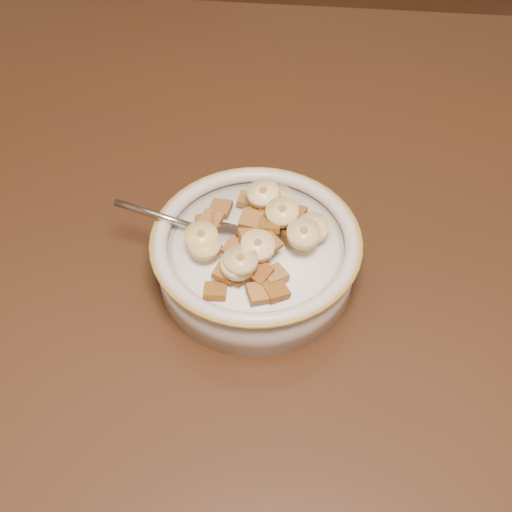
# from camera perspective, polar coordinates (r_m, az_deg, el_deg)

# --- Properties ---
(floor) EXTENTS (4.00, 4.50, 0.10)m
(floor) POSITION_cam_1_polar(r_m,az_deg,el_deg) (1.40, -4.72, -19.18)
(floor) COLOR #422816
(floor) RESTS_ON ground
(table) EXTENTS (1.44, 0.96, 0.04)m
(table) POSITION_cam_1_polar(r_m,az_deg,el_deg) (0.73, -8.55, 3.39)
(table) COLOR #311C0E
(table) RESTS_ON floor
(chair) EXTENTS (0.57, 0.57, 0.97)m
(chair) POSITION_cam_1_polar(r_m,az_deg,el_deg) (1.40, -10.37, 15.67)
(chair) COLOR #3B2414
(chair) RESTS_ON floor
(cereal_bowl) EXTENTS (0.19, 0.19, 0.05)m
(cereal_bowl) POSITION_cam_1_polar(r_m,az_deg,el_deg) (0.63, -0.00, -0.41)
(cereal_bowl) COLOR silver
(cereal_bowl) RESTS_ON table
(milk) EXTENTS (0.16, 0.16, 0.00)m
(milk) POSITION_cam_1_polar(r_m,az_deg,el_deg) (0.61, -0.00, 0.98)
(milk) COLOR white
(milk) RESTS_ON cereal_bowl
(spoon) EXTENTS (0.05, 0.04, 0.01)m
(spoon) POSITION_cam_1_polar(r_m,az_deg,el_deg) (0.61, -2.79, 1.77)
(spoon) COLOR #AEAEAE
(spoon) RESTS_ON cereal_bowl
(cereal_square_0) EXTENTS (0.03, 0.03, 0.01)m
(cereal_square_0) POSITION_cam_1_polar(r_m,az_deg,el_deg) (0.58, -1.87, -1.55)
(cereal_square_0) COLOR #965829
(cereal_square_0) RESTS_ON milk
(cereal_square_1) EXTENTS (0.02, 0.02, 0.01)m
(cereal_square_1) POSITION_cam_1_polar(r_m,az_deg,el_deg) (0.61, 4.79, 2.38)
(cereal_square_1) COLOR olive
(cereal_square_1) RESTS_ON milk
(cereal_square_2) EXTENTS (0.03, 0.03, 0.01)m
(cereal_square_2) POSITION_cam_1_polar(r_m,az_deg,el_deg) (0.62, -0.09, 3.74)
(cereal_square_2) COLOR brown
(cereal_square_2) RESTS_ON milk
(cereal_square_3) EXTENTS (0.03, 0.03, 0.01)m
(cereal_square_3) POSITION_cam_1_polar(r_m,az_deg,el_deg) (0.59, -1.84, 0.68)
(cereal_square_3) COLOR #935520
(cereal_square_3) RESTS_ON milk
(cereal_square_4) EXTENTS (0.03, 0.03, 0.01)m
(cereal_square_4) POSITION_cam_1_polar(r_m,az_deg,el_deg) (0.58, -2.68, -1.39)
(cereal_square_4) COLOR olive
(cereal_square_4) RESTS_ON milk
(cereal_square_5) EXTENTS (0.03, 0.03, 0.01)m
(cereal_square_5) POSITION_cam_1_polar(r_m,az_deg,el_deg) (0.57, 1.77, -3.06)
(cereal_square_5) COLOR brown
(cereal_square_5) RESTS_ON milk
(cereal_square_6) EXTENTS (0.02, 0.02, 0.01)m
(cereal_square_6) POSITION_cam_1_polar(r_m,az_deg,el_deg) (0.58, 0.21, -1.11)
(cereal_square_6) COLOR #9B5C1B
(cereal_square_6) RESTS_ON milk
(cereal_square_7) EXTENTS (0.03, 0.03, 0.01)m
(cereal_square_7) POSITION_cam_1_polar(r_m,az_deg,el_deg) (0.56, 0.28, -3.28)
(cereal_square_7) COLOR brown
(cereal_square_7) RESTS_ON milk
(cereal_square_8) EXTENTS (0.02, 0.02, 0.01)m
(cereal_square_8) POSITION_cam_1_polar(r_m,az_deg,el_deg) (0.58, -0.71, 0.25)
(cereal_square_8) COLOR #955E30
(cereal_square_8) RESTS_ON milk
(cereal_square_9) EXTENTS (0.03, 0.03, 0.01)m
(cereal_square_9) POSITION_cam_1_polar(r_m,az_deg,el_deg) (0.61, 3.65, 2.85)
(cereal_square_9) COLOR brown
(cereal_square_9) RESTS_ON milk
(cereal_square_10) EXTENTS (0.02, 0.02, 0.01)m
(cereal_square_10) POSITION_cam_1_polar(r_m,az_deg,el_deg) (0.64, -0.72, 4.97)
(cereal_square_10) COLOR olive
(cereal_square_10) RESTS_ON milk
(cereal_square_11) EXTENTS (0.03, 0.03, 0.01)m
(cereal_square_11) POSITION_cam_1_polar(r_m,az_deg,el_deg) (0.63, 3.48, 3.94)
(cereal_square_11) COLOR brown
(cereal_square_11) RESTS_ON milk
(cereal_square_12) EXTENTS (0.02, 0.02, 0.01)m
(cereal_square_12) POSITION_cam_1_polar(r_m,az_deg,el_deg) (0.61, -0.49, 3.20)
(cereal_square_12) COLOR brown
(cereal_square_12) RESTS_ON milk
(cereal_square_13) EXTENTS (0.03, 0.03, 0.01)m
(cereal_square_13) POSITION_cam_1_polar(r_m,az_deg,el_deg) (0.58, 1.10, 1.09)
(cereal_square_13) COLOR #8D6120
(cereal_square_13) RESTS_ON milk
(cereal_square_14) EXTENTS (0.03, 0.03, 0.01)m
(cereal_square_14) POSITION_cam_1_polar(r_m,az_deg,el_deg) (0.58, 1.65, -1.65)
(cereal_square_14) COLOR olive
(cereal_square_14) RESTS_ON milk
(cereal_square_15) EXTENTS (0.02, 0.02, 0.01)m
(cereal_square_15) POSITION_cam_1_polar(r_m,az_deg,el_deg) (0.60, 1.23, 2.76)
(cereal_square_15) COLOR brown
(cereal_square_15) RESTS_ON milk
(cereal_square_16) EXTENTS (0.02, 0.02, 0.01)m
(cereal_square_16) POSITION_cam_1_polar(r_m,az_deg,el_deg) (0.62, -4.54, 2.97)
(cereal_square_16) COLOR brown
(cereal_square_16) RESTS_ON milk
(cereal_square_17) EXTENTS (0.03, 0.03, 0.01)m
(cereal_square_17) POSITION_cam_1_polar(r_m,az_deg,el_deg) (0.59, -0.52, 1.70)
(cereal_square_17) COLOR #90571F
(cereal_square_17) RESTS_ON milk
(cereal_square_18) EXTENTS (0.03, 0.03, 0.01)m
(cereal_square_18) POSITION_cam_1_polar(r_m,az_deg,el_deg) (0.62, 1.07, 4.19)
(cereal_square_18) COLOR #915C1A
(cereal_square_18) RESTS_ON milk
(cereal_square_19) EXTENTS (0.03, 0.03, 0.01)m
(cereal_square_19) POSITION_cam_1_polar(r_m,az_deg,el_deg) (0.62, -4.04, 3.24)
(cereal_square_19) COLOR brown
(cereal_square_19) RESTS_ON milk
(cereal_square_20) EXTENTS (0.02, 0.02, 0.01)m
(cereal_square_20) POSITION_cam_1_polar(r_m,az_deg,el_deg) (0.64, -3.17, 4.29)
(cereal_square_20) COLOR brown
(cereal_square_20) RESTS_ON milk
(cereal_square_21) EXTENTS (0.03, 0.03, 0.01)m
(cereal_square_21) POSITION_cam_1_polar(r_m,az_deg,el_deg) (0.62, -4.45, 2.53)
(cereal_square_21) COLOR brown
(cereal_square_21) RESTS_ON milk
(cereal_square_22) EXTENTS (0.03, 0.03, 0.01)m
(cereal_square_22) POSITION_cam_1_polar(r_m,az_deg,el_deg) (0.60, 3.28, 1.93)
(cereal_square_22) COLOR brown
(cereal_square_22) RESTS_ON milk
(cereal_square_23) EXTENTS (0.03, 0.03, 0.01)m
(cereal_square_23) POSITION_cam_1_polar(r_m,az_deg,el_deg) (0.57, 0.25, -1.41)
(cereal_square_23) COLOR brown
(cereal_square_23) RESTS_ON milk
(cereal_square_24) EXTENTS (0.03, 0.03, 0.01)m
(cereal_square_24) POSITION_cam_1_polar(r_m,az_deg,el_deg) (0.58, -1.55, -0.55)
(cereal_square_24) COLOR #99521C
(cereal_square_24) RESTS_ON milk
(cereal_square_25) EXTENTS (0.02, 0.02, 0.01)m
(cereal_square_25) POSITION_cam_1_polar(r_m,az_deg,el_deg) (0.57, -3.65, -3.11)
(cereal_square_25) COLOR brown
(cereal_square_25) RESTS_ON milk
(cereal_square_26) EXTENTS (0.02, 0.02, 0.01)m
(cereal_square_26) POSITION_cam_1_polar(r_m,az_deg,el_deg) (0.64, 0.74, 4.94)
(cereal_square_26) COLOR brown
(cereal_square_26) RESTS_ON milk
(banana_slice_0) EXTENTS (0.04, 0.04, 0.01)m
(banana_slice_0) POSITION_cam_1_polar(r_m,az_deg,el_deg) (0.60, 5.11, 2.53)
(banana_slice_0) COLOR #DCCE6D
(banana_slice_0) RESTS_ON milk
(banana_slice_1) EXTENTS (0.04, 0.04, 0.01)m
(banana_slice_1) POSITION_cam_1_polar(r_m,az_deg,el_deg) (0.59, -4.89, 1.70)
(banana_slice_1) COLOR #D2C367
(banana_slice_1) RESTS_ON milk
(banana_slice_2) EXTENTS (0.04, 0.04, 0.01)m
(banana_slice_2) POSITION_cam_1_polar(r_m,az_deg,el_deg) (0.56, -1.38, -0.41)
(banana_slice_2) COLOR tan
(banana_slice_2) RESTS_ON milk
(banana_slice_3) EXTENTS (0.04, 0.04, 0.01)m
(banana_slice_3) POSITION_cam_1_polar(r_m,az_deg,el_deg) (0.59, -4.59, 1.02)
(banana_slice_3) COLOR tan
(banana_slice_3) RESTS_ON milk
(banana_slice_4) EXTENTS (0.04, 0.04, 0.02)m
(banana_slice_4) POSITION_cam_1_polar(r_m,az_deg,el_deg) (0.60, 2.35, 3.92)
(banana_slice_4) COLOR #D5BE6A
(banana_slice_4) RESTS_ON milk
(banana_slice_5) EXTENTS (0.04, 0.04, 0.02)m
(banana_slice_5) POSITION_cam_1_polar(r_m,az_deg,el_deg) (0.62, 0.65, 5.56)
(banana_slice_5) COLOR #F0D28D
(banana_slice_5) RESTS_ON milk
(banana_slice_6) EXTENTS (0.04, 0.04, 0.02)m
(banana_slice_6) POSITION_cam_1_polar(r_m,az_deg,el_deg) (0.57, 0.16, 0.92)
(banana_slice_6) COLOR #FDE5A9
(banana_slice_6) RESTS_ON milk
(banana_slice_7) EXTENTS (0.03, 0.03, 0.01)m
(banana_slice_7) POSITION_cam_1_polar(r_m,az_deg,el_deg) (0.62, 1.91, 5.18)
(banana_slice_7) COLOR #EBDD7B
(banana_slice_7) RESTS_ON milk
(banana_slice_8) EXTENTS (0.04, 0.04, 0.01)m
(banana_slice_8) POSITION_cam_1_polar(r_m,az_deg,el_deg) (0.59, 4.25, 1.99)
(banana_slice_8) COLOR beige
(banana_slice_8) RESTS_ON milk
(banana_slice_9) EXTENTS (0.03, 0.03, 0.01)m
(banana_slice_9) POSITION_cam_1_polar(r_m,az_deg,el_deg) (0.57, -1.64, -0.79)
(banana_slice_9) COLOR beige
(banana_slice_9) RESTS_ON milk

